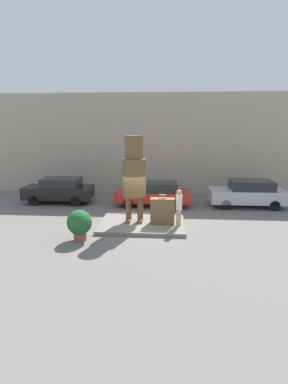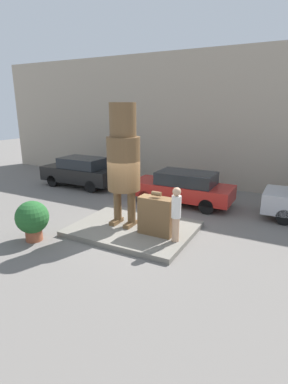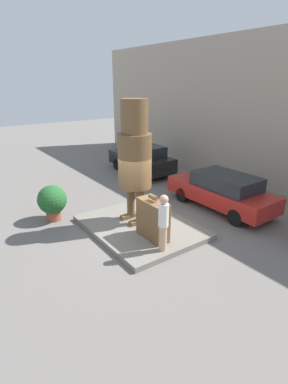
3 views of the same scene
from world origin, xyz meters
name	(u,v)px [view 3 (image 3 of 3)]	position (x,y,z in m)	size (l,w,h in m)	color
ground_plane	(141,229)	(0.00, 0.00, 0.00)	(60.00, 60.00, 0.00)	slate
pedestal	(141,227)	(0.00, 0.00, 0.09)	(4.17, 3.28, 0.18)	slate
building_backdrop	(276,114)	(0.00, 7.48, 3.55)	(28.00, 0.60, 7.10)	tan
statue_figure	(135,153)	(-0.41, 0.06, 2.66)	(1.15, 1.15, 4.24)	brown
giant_suitcase	(153,219)	(0.99, -0.22, 0.82)	(1.16, 0.49, 1.48)	brown
tourist	(163,221)	(1.77, -0.43, 1.14)	(0.30, 0.30, 1.76)	tan
parked_car_black	(141,158)	(-5.64, 4.02, 0.85)	(4.29, 1.74, 1.62)	black
parked_car_red	(222,190)	(0.42, 3.73, 0.79)	(4.57, 1.76, 1.49)	#B2231E
planter_pot	(52,201)	(-2.54, -2.21, 0.76)	(1.07, 1.07, 1.35)	brown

